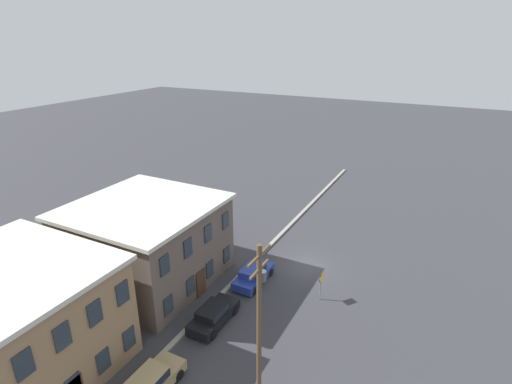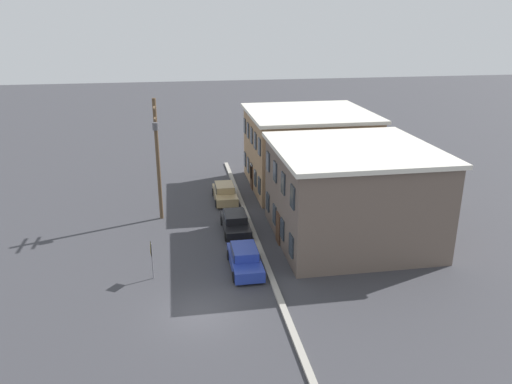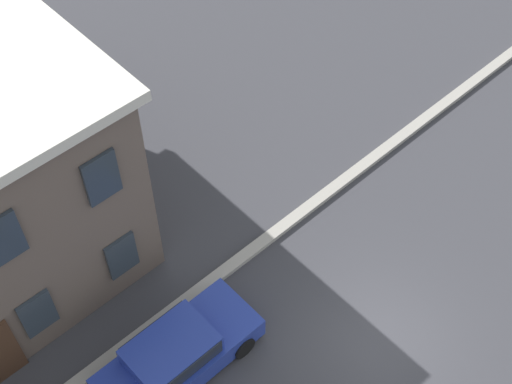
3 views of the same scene
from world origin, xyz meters
The scene contains 9 objects.
ground_plane centered at (0.00, 0.00, 0.00)m, with size 200.00×200.00×0.00m, color #38383D.
kerb_strip centered at (0.00, 4.50, 0.08)m, with size 56.00×0.36×0.16m, color #9E998E.
apartment_corner centered at (-19.60, 11.15, 3.51)m, with size 10.74×10.82×6.98m.
apartment_midblock centered at (-7.85, 11.10, 3.38)m, with size 10.86×10.71×6.74m.
car_tan centered at (-16.92, 3.19, 0.75)m, with size 4.40×1.92×1.43m.
car_black centered at (-10.24, 3.26, 0.75)m, with size 4.40×1.92×1.43m.
car_blue centered at (-4.47, 3.11, 0.75)m, with size 4.40×1.92×1.43m.
caution_sign centered at (-4.18, -2.56, 1.68)m, with size 1.04×0.08×2.50m.
utility_pole centered at (-13.73, -2.14, 5.28)m, with size 2.40×0.44×9.40m.
Camera 1 is at (-29.30, -9.97, 19.02)m, focal length 28.00 mm.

